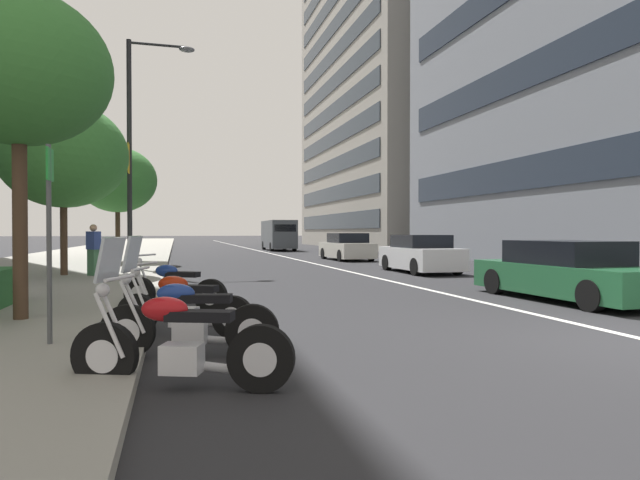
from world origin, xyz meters
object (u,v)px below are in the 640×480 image
Objects in this scene: delivery_van_ahead at (278,234)px; street_tree_mid_sidewalk at (63,155)px; car_mid_block_traffic at (567,272)px; motorcycle_under_tarp at (187,322)px; car_following_behind at (420,255)px; parking_sign_by_curb at (49,224)px; motorcycle_mid_row at (178,344)px; motorcycle_nearest_camera at (183,309)px; street_tree_near_plaza_corner at (19,70)px; pedestrian_on_plaza at (94,250)px; motorcycle_by_sign_pole at (174,290)px; car_lead_in_lane at (347,248)px; street_tree_far_plaza at (117,180)px; street_lamp_with_banners at (139,134)px.

delivery_van_ahead is 27.46m from street_tree_mid_sidewalk.
delivery_van_ahead reaches higher than car_mid_block_traffic.
car_following_behind is (11.84, -8.79, 0.22)m from motorcycle_under_tarp.
street_tree_mid_sidewalk is (8.58, 11.91, 3.37)m from car_mid_block_traffic.
motorcycle_under_tarp is 37.63m from delivery_van_ahead.
parking_sign_by_curb is (0.57, 1.63, 1.19)m from motorcycle_under_tarp.
street_tree_mid_sidewalk reaches higher than motorcycle_mid_row.
motorcycle_nearest_camera is 13.67m from car_following_behind.
delivery_van_ahead is 35.70m from street_tree_near_plaza_corner.
pedestrian_on_plaza is (8.09, 10.96, 0.34)m from car_mid_block_traffic.
car_following_behind is at bearing -42.76° from parking_sign_by_curb.
parking_sign_by_curb is at bearing -31.07° from motorcycle_mid_row.
motorcycle_by_sign_pole is 0.35× the size of street_tree_mid_sidewalk.
street_tree_near_plaza_corner is (2.76, 2.50, 3.64)m from motorcycle_under_tarp.
motorcycle_by_sign_pole is 19.25m from car_lead_in_lane.
street_tree_far_plaza is at bearing -5.89° from street_tree_mid_sidewalk.
motorcycle_mid_row is at bearing 146.47° from car_following_behind.
motorcycle_mid_row is 0.47× the size of car_lead_in_lane.
car_following_behind is 2.56× the size of pedestrian_on_plaza.
motorcycle_nearest_camera is 0.47× the size of car_following_behind.
pedestrian_on_plaza reaches higher than motorcycle_under_tarp.
street_tree_near_plaza_corner is 3.18× the size of pedestrian_on_plaza.
car_lead_in_lane reaches higher than car_mid_block_traffic.
car_lead_in_lane is at bearing -58.58° from street_lamp_with_banners.
motorcycle_by_sign_pole is 0.47× the size of car_following_behind.
street_tree_near_plaza_corner reaches higher than motorcycle_nearest_camera.
street_tree_far_plaza is at bearing 3.32° from parking_sign_by_curb.
street_tree_mid_sidewalk reaches higher than delivery_van_ahead.
car_mid_block_traffic is 1.14× the size of car_following_behind.
motorcycle_under_tarp is 1.10× the size of motorcycle_by_sign_pole.
car_following_behind is at bearing -177.58° from delivery_van_ahead.
motorcycle_nearest_camera is 1.20× the size of pedestrian_on_plaza.
motorcycle_mid_row is 1.30× the size of pedestrian_on_plaza.
street_tree_far_plaza is at bearing -56.06° from motorcycle_nearest_camera.
car_following_behind is at bearing -104.01° from motorcycle_mid_row.
motorcycle_mid_row is 14.23m from street_tree_mid_sidewalk.
street_lamp_with_banners is (11.25, 9.78, 4.59)m from car_mid_block_traffic.
street_tree_near_plaza_corner reaches higher than delivery_van_ahead.
motorcycle_under_tarp is 1.40m from motorcycle_nearest_camera.
parking_sign_by_curb is (-36.18, 9.67, 0.32)m from delivery_van_ahead.
motorcycle_nearest_camera is at bearing 102.21° from car_mid_block_traffic.
street_tree_far_plaza reaches higher than motorcycle_by_sign_pole.
delivery_van_ahead reaches higher than motorcycle_by_sign_pole.
motorcycle_under_tarp is at bearing -174.34° from street_lamp_with_banners.
delivery_van_ahead is (36.75, -8.04, 0.87)m from motorcycle_under_tarp.
car_lead_in_lane is at bearing -91.78° from motorcycle_mid_row.
street_lamp_with_banners reaches higher than street_tree_far_plaza.
pedestrian_on_plaza is (-8.55, -0.12, -3.00)m from street_tree_far_plaza.
car_lead_in_lane is at bearing 174.16° from pedestrian_on_plaza.
delivery_van_ahead is (33.31, 0.29, 0.69)m from car_mid_block_traffic.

